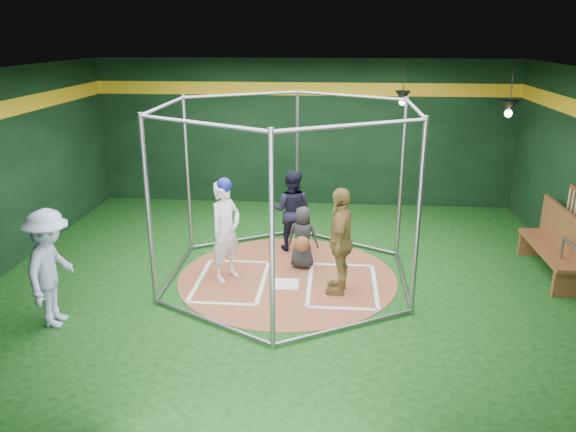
# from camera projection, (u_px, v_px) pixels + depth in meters

# --- Properties ---
(room_shell) EXTENTS (10.10, 9.10, 3.53)m
(room_shell) POSITION_uv_depth(u_px,v_px,m) (288.00, 180.00, 9.25)
(room_shell) COLOR #0C350C
(room_shell) RESTS_ON ground
(clay_disc) EXTENTS (3.80, 3.80, 0.01)m
(clay_disc) POSITION_uv_depth(u_px,v_px,m) (288.00, 277.00, 9.79)
(clay_disc) COLOR brown
(clay_disc) RESTS_ON ground
(home_plate) EXTENTS (0.43, 0.43, 0.01)m
(home_plate) POSITION_uv_depth(u_px,v_px,m) (286.00, 284.00, 9.51)
(home_plate) COLOR white
(home_plate) RESTS_ON clay_disc
(batter_box_left) EXTENTS (1.17, 1.77, 0.01)m
(batter_box_left) POSITION_uv_depth(u_px,v_px,m) (231.00, 281.00, 9.63)
(batter_box_left) COLOR white
(batter_box_left) RESTS_ON clay_disc
(batter_box_right) EXTENTS (1.17, 1.77, 0.01)m
(batter_box_right) POSITION_uv_depth(u_px,v_px,m) (342.00, 285.00, 9.48)
(batter_box_right) COLOR white
(batter_box_right) RESTS_ON clay_disc
(batting_cage) EXTENTS (4.05, 4.67, 3.00)m
(batting_cage) POSITION_uv_depth(u_px,v_px,m) (287.00, 195.00, 9.32)
(batting_cage) COLOR gray
(batting_cage) RESTS_ON ground
(pendant_lamp_near) EXTENTS (0.34, 0.34, 0.90)m
(pendant_lamp_near) POSITION_uv_depth(u_px,v_px,m) (403.00, 96.00, 12.16)
(pendant_lamp_near) COLOR black
(pendant_lamp_near) RESTS_ON room_shell
(pendant_lamp_far) EXTENTS (0.34, 0.34, 0.90)m
(pendant_lamp_far) POSITION_uv_depth(u_px,v_px,m) (509.00, 107.00, 10.50)
(pendant_lamp_far) COLOR black
(pendant_lamp_far) RESTS_ON room_shell
(batter_figure) EXTENTS (0.69, 0.75, 1.80)m
(batter_figure) POSITION_uv_depth(u_px,v_px,m) (226.00, 229.00, 9.48)
(batter_figure) COLOR silver
(batter_figure) RESTS_ON clay_disc
(visitor_leopard) EXTENTS (0.55, 1.08, 1.77)m
(visitor_leopard) POSITION_uv_depth(u_px,v_px,m) (341.00, 241.00, 9.00)
(visitor_leopard) COLOR tan
(visitor_leopard) RESTS_ON clay_disc
(catcher_figure) EXTENTS (0.62, 0.62, 1.14)m
(catcher_figure) POSITION_uv_depth(u_px,v_px,m) (303.00, 238.00, 10.02)
(catcher_figure) COLOR black
(catcher_figure) RESTS_ON clay_disc
(umpire) EXTENTS (0.86, 0.73, 1.59)m
(umpire) POSITION_uv_depth(u_px,v_px,m) (292.00, 210.00, 10.81)
(umpire) COLOR black
(umpire) RESTS_ON clay_disc
(bystander_blue) EXTENTS (0.71, 1.16, 1.75)m
(bystander_blue) POSITION_uv_depth(u_px,v_px,m) (51.00, 268.00, 8.00)
(bystander_blue) COLOR #A2B5D7
(bystander_blue) RESTS_ON ground
(dugout_bench) EXTENTS (0.47, 2.02, 1.18)m
(dugout_bench) POSITION_uv_depth(u_px,v_px,m) (556.00, 242.00, 9.74)
(dugout_bench) COLOR brown
(dugout_bench) RESTS_ON ground
(steel_railing) EXTENTS (0.05, 1.05, 0.90)m
(steel_railing) POSITION_uv_depth(u_px,v_px,m) (573.00, 265.00, 8.81)
(steel_railing) COLOR slate
(steel_railing) RESTS_ON ground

